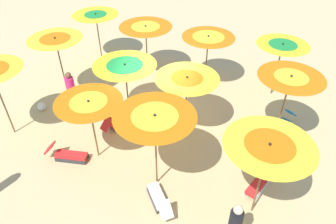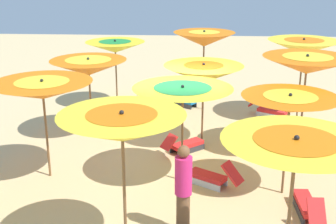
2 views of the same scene
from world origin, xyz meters
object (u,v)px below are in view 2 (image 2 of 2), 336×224
Objects in this scene: beach_umbrella_10 at (204,39)px; beach_umbrella_8 at (307,65)px; beach_umbrella_2 at (295,155)px; lounger_2 at (269,110)px; beach_umbrella_9 at (115,47)px; beach_umbrella_7 at (203,73)px; beach_umbrella_3 at (43,90)px; beachgoer_2 at (183,189)px; beach_umbrella_11 at (303,47)px; lounger_0 at (212,176)px; lounger_5 at (307,206)px; lounger_3 at (326,144)px; beach_umbrella_6 at (89,67)px; beach_umbrella_5 at (290,104)px; beach_umbrella_1 at (122,127)px; lounger_4 at (181,99)px; lounger_1 at (184,145)px; beach_umbrella_4 at (183,94)px.

beach_umbrella_8 is at bearing 33.67° from beach_umbrella_10.
lounger_2 is at bearing 172.53° from beach_umbrella_2.
beach_umbrella_7 is at bearing 41.16° from beach_umbrella_9.
beach_umbrella_3 is 6.16m from beach_umbrella_10.
beach_umbrella_8 is 4.79m from beachgoer_2.
beach_umbrella_11 is 2.06× the size of lounger_2.
beach_umbrella_8 is at bearing -52.97° from lounger_2.
beach_umbrella_10 is 2.12× the size of lounger_2.
lounger_0 is at bearing 85.85° from beach_umbrella_3.
beachgoer_2 is (0.73, -2.35, 0.68)m from lounger_5.
beach_umbrella_2 is 6.20m from lounger_3.
lounger_0 is 0.92× the size of lounger_5.
beach_umbrella_6 is at bearing -146.90° from beach_umbrella_2.
beach_umbrella_2 is at bearing 33.10° from beach_umbrella_6.
beach_umbrella_5 is at bearing 169.67° from beach_umbrella_2.
beach_umbrella_9 is (-2.70, 0.26, 0.05)m from beach_umbrella_6.
beachgoer_2 is at bearing 106.40° from lounger_5.
beach_umbrella_1 is 1.12× the size of beach_umbrella_3.
beach_umbrella_8 is 2.18× the size of lounger_4.
lounger_1 is at bearing -8.15° from beach_umbrella_10.
lounger_5 is (3.42, 1.96, -1.72)m from beach_umbrella_7.
beach_umbrella_9 is at bearing -157.85° from lounger_2.
beach_umbrella_2 is at bearing -66.01° from lounger_2.
beachgoer_2 is at bearing 104.99° from lounger_0.
lounger_2 is (0.63, 2.06, -2.09)m from beach_umbrella_10.
lounger_0 is at bearing 57.38° from lounger_5.
beach_umbrella_8 is 1.51× the size of beachgoer_2.
beach_umbrella_7 is at bearing 28.94° from lounger_5.
beach_umbrella_6 is 1.76× the size of lounger_3.
beach_umbrella_11 is 1.88× the size of lounger_5.
beach_umbrella_4 is at bearing -88.64° from lounger_2.
beach_umbrella_4 is 5.76m from beach_umbrella_9.
beach_umbrella_2 is (0.95, 2.36, 0.03)m from beach_umbrella_1.
beach_umbrella_3 is at bearing -129.71° from beach_umbrella_2.
lounger_1 is (3.72, 2.33, -1.78)m from beach_umbrella_9.
beach_umbrella_8 is 2.09× the size of lounger_0.
lounger_2 is at bearing 80.69° from beach_umbrella_9.
lounger_2 is 7.02m from beachgoer_2.
beach_umbrella_1 reaches higher than lounger_4.
lounger_1 is at bearing -51.28° from beach_umbrella_11.
beach_umbrella_8 reaches higher than lounger_2.
beach_umbrella_5 is at bearing 127.67° from beach_umbrella_1.
lounger_0 reaches higher than lounger_5.
beach_umbrella_1 is 6.64m from lounger_3.
lounger_4 is at bearing 121.21° from beachgoer_2.
beach_umbrella_10 reaches higher than beachgoer_2.
beach_umbrella_8 is at bearing -11.02° from beach_umbrella_11.
beach_umbrella_2 reaches higher than beach_umbrella_1.
beachgoer_2 is at bearing -5.41° from beach_umbrella_7.
beach_umbrella_10 is 7.30m from beachgoer_2.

